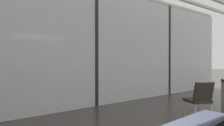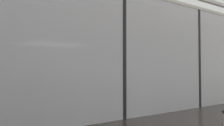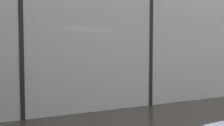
{
  "view_description": "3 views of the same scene",
  "coord_description": "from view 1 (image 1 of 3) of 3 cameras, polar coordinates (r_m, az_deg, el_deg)",
  "views": [
    {
      "loc": [
        -3.24,
        0.21,
        1.35
      ],
      "look_at": [
        1.9,
        6.88,
        1.25
      ],
      "focal_mm": 32.02,
      "sensor_mm": 36.0,
      "label": 1
    },
    {
      "loc": [
        -4.03,
        0.18,
        1.33
      ],
      "look_at": [
        -0.53,
        5.01,
        1.52
      ],
      "focal_mm": 37.43,
      "sensor_mm": 36.0,
      "label": 2
    },
    {
      "loc": [
        -4.21,
        -1.0,
        1.66
      ],
      "look_at": [
        -0.33,
        7.03,
        1.12
      ],
      "focal_mm": 41.66,
      "sensor_mm": 36.0,
      "label": 3
    }
  ],
  "objects": [
    {
      "name": "glass_curtain_wall",
      "position": [
        5.97,
        -4.62,
        4.81
      ],
      "size": [
        14.0,
        0.08,
        3.56
      ],
      "primitive_type": "cube",
      "color": "silver",
      "rests_on": "ground"
    },
    {
      "name": "lounge_chair_1",
      "position": [
        5.12,
        23.79,
        -8.97
      ],
      "size": [
        0.65,
        0.67,
        0.87
      ],
      "rotation": [
        0.0,
        0.0,
        2.73
      ],
      "color": "#28231E",
      "rests_on": "ground"
    },
    {
      "name": "window_mullion_1",
      "position": [
        5.97,
        -4.62,
        4.81
      ],
      "size": [
        0.1,
        0.12,
        3.56
      ],
      "primitive_type": "cube",
      "color": "black",
      "rests_on": "ground"
    },
    {
      "name": "window_mullion_2",
      "position": [
        8.4,
        15.89,
        3.59
      ],
      "size": [
        0.1,
        0.12,
        3.56
      ],
      "primitive_type": "cube",
      "color": "black",
      "rests_on": "ground"
    },
    {
      "name": "parked_airplane",
      "position": [
        11.29,
        -27.75,
        4.73
      ],
      "size": [
        12.06,
        4.32,
        4.32
      ],
      "color": "#B2BCD6",
      "rests_on": "ground"
    }
  ]
}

